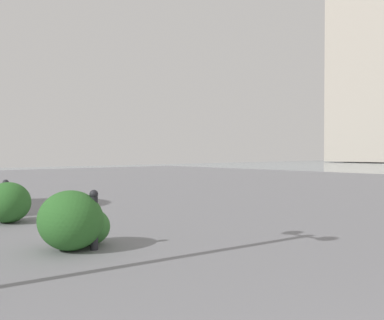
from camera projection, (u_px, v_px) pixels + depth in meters
The scene contains 5 objects.
bollard_near at pixel (94, 219), 6.26m from camera, with size 0.13×0.13×0.90m.
bollard_mid at pixel (6, 199), 8.98m from camera, with size 0.13×0.13×0.87m.
shrub_low at pixel (71, 220), 6.25m from camera, with size 1.05×0.94×0.89m.
shrub_round at pixel (8, 202), 8.68m from camera, with size 0.99×0.89×0.84m.
shrub_wide at pixel (90, 226), 6.61m from camera, with size 0.68×0.61×0.58m.
Camera 1 is at (0.45, 1.88, 1.45)m, focal length 39.43 mm.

